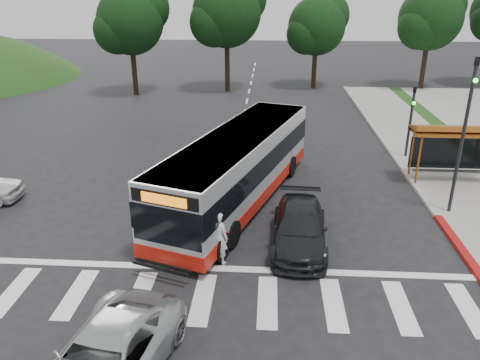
{
  "coord_description": "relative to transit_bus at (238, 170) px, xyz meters",
  "views": [
    {
      "loc": [
        1.92,
        -16.81,
        8.91
      ],
      "look_at": [
        0.78,
        0.78,
        1.6
      ],
      "focal_mm": 35.0,
      "sensor_mm": 36.0,
      "label": 1
    }
  ],
  "objects": [
    {
      "name": "ground",
      "position": [
        -0.63,
        -2.02,
        -1.57
      ],
      "size": [
        140.0,
        140.0,
        0.0
      ],
      "primitive_type": "plane",
      "color": "black",
      "rests_on": "ground"
    },
    {
      "name": "sidewalk_east",
      "position": [
        10.37,
        5.98,
        -1.51
      ],
      "size": [
        4.0,
        40.0,
        0.12
      ],
      "primitive_type": "cube",
      "color": "gray",
      "rests_on": "ground"
    },
    {
      "name": "curb_east",
      "position": [
        8.37,
        5.98,
        -1.49
      ],
      "size": [
        0.3,
        40.0,
        0.15
      ],
      "primitive_type": "cube",
      "color": "#9E9991",
      "rests_on": "ground"
    },
    {
      "name": "curb_east_red",
      "position": [
        8.37,
        -4.02,
        -1.49
      ],
      "size": [
        0.32,
        6.0,
        0.15
      ],
      "primitive_type": "cube",
      "color": "maroon",
      "rests_on": "ground"
    },
    {
      "name": "crosswalk_ladder",
      "position": [
        -0.63,
        -7.02,
        -1.56
      ],
      "size": [
        18.0,
        2.6,
        0.01
      ],
      "primitive_type": "cube",
      "color": "silver",
      "rests_on": "ground"
    },
    {
      "name": "bus_shelter",
      "position": [
        10.17,
        3.08,
        0.78
      ],
      "size": [
        4.2,
        1.6,
        2.86
      ],
      "color": "#A3541B",
      "rests_on": "sidewalk_east"
    },
    {
      "name": "traffic_signal_ne_tall",
      "position": [
        8.97,
        -0.53,
        2.31
      ],
      "size": [
        0.18,
        0.37,
        6.5
      ],
      "color": "black",
      "rests_on": "ground"
    },
    {
      "name": "traffic_signal_ne_short",
      "position": [
        8.97,
        6.47,
        0.91
      ],
      "size": [
        0.18,
        0.37,
        4.0
      ],
      "color": "black",
      "rests_on": "ground"
    },
    {
      "name": "tree_ne_a",
      "position": [
        15.45,
        26.04,
        4.82
      ],
      "size": [
        6.16,
        5.74,
        9.3
      ],
      "color": "black",
      "rests_on": "parking_lot"
    },
    {
      "name": "tree_north_a",
      "position": [
        -2.55,
        24.05,
        5.35
      ],
      "size": [
        6.6,
        6.15,
        10.17
      ],
      "color": "black",
      "rests_on": "ground"
    },
    {
      "name": "tree_north_b",
      "position": [
        5.44,
        26.04,
        4.09
      ],
      "size": [
        5.72,
        5.33,
        8.43
      ],
      "color": "black",
      "rests_on": "ground"
    },
    {
      "name": "tree_north_c",
      "position": [
        -10.55,
        22.04,
        4.72
      ],
      "size": [
        6.16,
        5.74,
        9.3
      ],
      "color": "black",
      "rests_on": "ground"
    },
    {
      "name": "transit_bus",
      "position": [
        0.0,
        0.0,
        0.0
      ],
      "size": [
        6.36,
        12.35,
        3.14
      ],
      "primitive_type": null,
      "rotation": [
        0.0,
        0.0,
        -0.32
      ],
      "color": "#BABDBF",
      "rests_on": "ground"
    },
    {
      "name": "pedestrian",
      "position": [
        -0.35,
        -4.94,
        -0.58
      ],
      "size": [
        0.85,
        0.71,
        1.97
      ],
      "primitive_type": "imported",
      "rotation": [
        0.0,
        0.0,
        2.75
      ],
      "color": "silver",
      "rests_on": "ground"
    },
    {
      "name": "dark_sedan",
      "position": [
        2.49,
        -3.51,
        -0.87
      ],
      "size": [
        2.22,
        4.92,
        1.4
      ],
      "primitive_type": "imported",
      "rotation": [
        0.0,
        0.0,
        -0.05
      ],
      "color": "black",
      "rests_on": "ground"
    }
  ]
}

